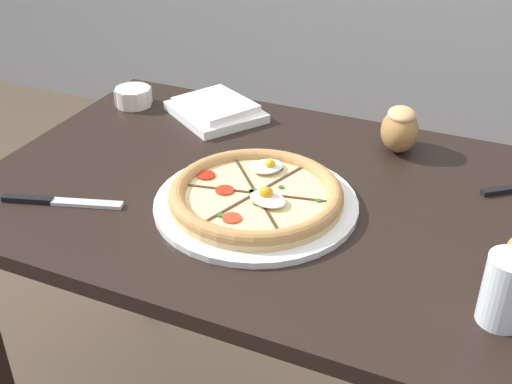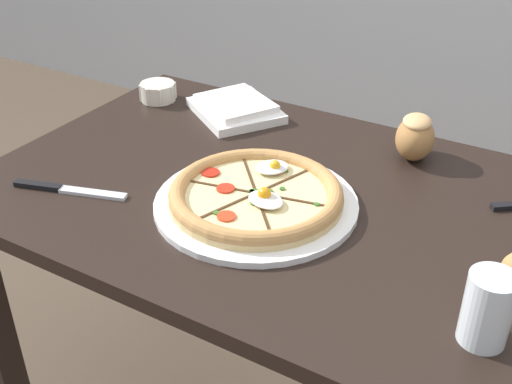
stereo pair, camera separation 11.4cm
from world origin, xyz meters
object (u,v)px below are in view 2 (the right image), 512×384
at_px(bread_piece_mid, 415,136).
at_px(water_glass, 487,313).
at_px(knife_main, 68,190).
at_px(pizza, 256,197).
at_px(ramekin_bowl, 158,91).
at_px(dining_table, 305,252).
at_px(napkin_folded, 236,108).

relative_size(bread_piece_mid, water_glass, 1.11).
xyz_separation_m(knife_main, water_glass, (0.76, 0.00, 0.04)).
distance_m(pizza, knife_main, 0.36).
distance_m(ramekin_bowl, bread_piece_mid, 0.63).
bearing_deg(pizza, dining_table, 44.24).
relative_size(napkin_folded, knife_main, 1.19).
relative_size(pizza, water_glass, 3.43).
bearing_deg(water_glass, pizza, 162.79).
height_order(napkin_folded, knife_main, napkin_folded).
distance_m(dining_table, pizza, 0.17).
bearing_deg(ramekin_bowl, napkin_folded, 6.57).
relative_size(ramekin_bowl, napkin_folded, 0.35).
bearing_deg(bread_piece_mid, pizza, -119.39).
height_order(ramekin_bowl, bread_piece_mid, bread_piece_mid).
xyz_separation_m(napkin_folded, bread_piece_mid, (0.43, 0.00, 0.03)).
distance_m(ramekin_bowl, napkin_folded, 0.21).
bearing_deg(ramekin_bowl, dining_table, -23.45).
bearing_deg(napkin_folded, dining_table, -38.60).
relative_size(pizza, bread_piece_mid, 3.08).
bearing_deg(dining_table, napkin_folded, 141.40).
relative_size(napkin_folded, bread_piece_mid, 2.19).
bearing_deg(water_glass, bread_piece_mid, 118.78).
bearing_deg(bread_piece_mid, dining_table, -113.69).
relative_size(pizza, ramekin_bowl, 4.06).
relative_size(knife_main, water_glass, 2.05).
bearing_deg(knife_main, napkin_folded, 62.02).
bearing_deg(napkin_folded, knife_main, -100.62).
bearing_deg(dining_table, pizza, -135.76).
distance_m(napkin_folded, water_glass, 0.81).
distance_m(pizza, ramekin_bowl, 0.54).
distance_m(pizza, napkin_folded, 0.40).
xyz_separation_m(bread_piece_mid, water_glass, (0.25, -0.46, -0.00)).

